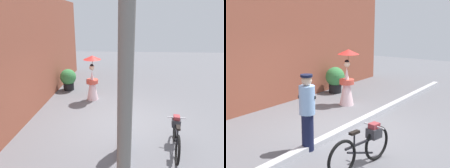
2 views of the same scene
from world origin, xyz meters
TOP-DOWN VIEW (x-y plane):
  - ground_plane at (0.00, 0.00)m, footprint 30.00×30.00m
  - building_wall at (0.00, 3.38)m, footprint 14.00×0.40m
  - sidewalk_curb at (0.00, 0.00)m, footprint 14.00×0.20m
  - bicycle_near_officer at (-1.33, -1.35)m, footprint 1.68×0.48m
  - person_officer at (-1.41, 0.00)m, footprint 0.34×0.36m
  - person_with_parasol at (2.02, 1.35)m, footprint 0.72×0.72m
  - potted_plant_by_door at (3.15, 2.67)m, footprint 0.77×0.75m

SIDE VIEW (x-z plane):
  - ground_plane at x=0.00m, z-range 0.00..0.00m
  - sidewalk_curb at x=0.00m, z-range 0.00..0.12m
  - bicycle_near_officer at x=-1.33m, z-range 0.02..0.82m
  - potted_plant_by_door at x=3.15m, z-range 0.05..1.07m
  - person_with_parasol at x=2.02m, z-range -0.04..1.82m
  - person_officer at x=-1.41m, z-range 0.06..1.74m
  - building_wall at x=0.00m, z-range 0.00..4.17m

